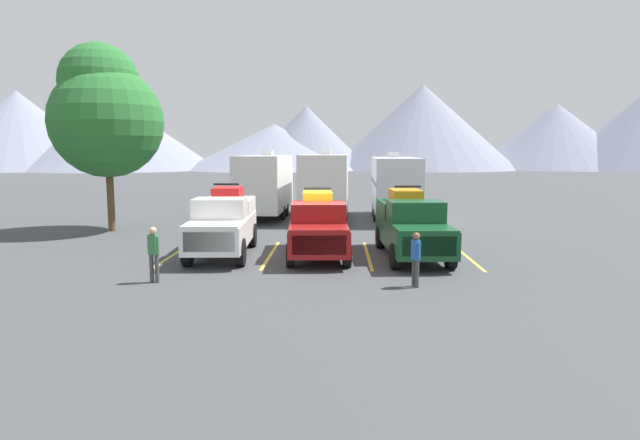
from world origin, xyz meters
TOP-DOWN VIEW (x-y plane):
  - ground_plane at (0.00, 0.00)m, footprint 240.00×240.00m
  - pickup_truck_a at (-3.61, 0.18)m, footprint 2.32×5.64m
  - pickup_truck_b at (-0.04, 0.08)m, footprint 2.40×5.42m
  - pickup_truck_c at (3.42, 0.07)m, footprint 2.38×5.86m
  - lot_stripe_a at (-5.51, 0.21)m, footprint 0.12×5.50m
  - lot_stripe_b at (-1.84, 0.21)m, footprint 0.12×5.50m
  - lot_stripe_c at (1.84, 0.21)m, footprint 0.12×5.50m
  - lot_stripe_d at (5.51, 0.21)m, footprint 0.12×5.50m
  - camper_trailer_a at (-3.55, 11.39)m, footprint 2.68×8.43m
  - camper_trailer_b at (-0.03, 10.95)m, footprint 2.75×8.59m
  - camper_trailer_c at (3.92, 10.90)m, footprint 2.61×8.85m
  - person_a at (-4.77, -4.24)m, footprint 0.37×0.23m
  - person_b at (2.95, -4.52)m, footprint 0.27×0.33m
  - tree_a at (-10.46, 5.99)m, footprint 5.32×5.32m
  - mountain_ridge at (-0.14, 93.67)m, footprint 167.53×45.17m

SIDE VIEW (x-z plane):
  - ground_plane at x=0.00m, z-range 0.00..0.00m
  - lot_stripe_a at x=-5.51m, z-range 0.00..0.01m
  - lot_stripe_b at x=-1.84m, z-range 0.00..0.01m
  - lot_stripe_c at x=1.84m, z-range 0.00..0.01m
  - lot_stripe_d at x=5.51m, z-range 0.00..0.01m
  - person_b at x=2.95m, z-range 0.12..1.72m
  - person_a at x=-4.77m, z-range 0.13..1.81m
  - pickup_truck_b at x=-0.04m, z-range -0.12..2.39m
  - pickup_truck_c at x=3.42m, z-range -0.11..2.48m
  - pickup_truck_a at x=-3.61m, z-range -0.10..2.56m
  - camper_trailer_c at x=3.92m, z-range 0.10..3.92m
  - camper_trailer_a at x=-3.55m, z-range 0.10..4.03m
  - camper_trailer_b at x=-0.03m, z-range 0.10..4.09m
  - tree_a at x=-10.46m, z-range 1.24..10.24m
  - mountain_ridge at x=-0.14m, z-range -1.31..16.41m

